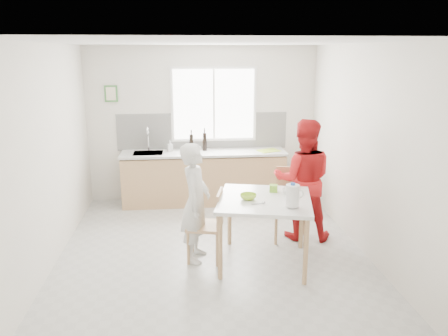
# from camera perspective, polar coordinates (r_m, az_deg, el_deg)

# --- Properties ---
(ground) EXTENTS (4.50, 4.50, 0.00)m
(ground) POSITION_cam_1_polar(r_m,az_deg,el_deg) (6.00, -1.57, -10.65)
(ground) COLOR #B7B7B2
(ground) RESTS_ON ground
(room_shell) EXTENTS (4.50, 4.50, 4.50)m
(room_shell) POSITION_cam_1_polar(r_m,az_deg,el_deg) (5.49, -1.69, 5.03)
(room_shell) COLOR silver
(room_shell) RESTS_ON ground
(window) EXTENTS (1.50, 0.06, 1.30)m
(window) POSITION_cam_1_polar(r_m,az_deg,el_deg) (7.70, -1.34, 8.31)
(window) COLOR white
(window) RESTS_ON room_shell
(backsplash) EXTENTS (3.00, 0.02, 0.65)m
(backsplash) POSITION_cam_1_polar(r_m,az_deg,el_deg) (7.77, -2.80, 4.81)
(backsplash) COLOR white
(backsplash) RESTS_ON room_shell
(picture_frame) EXTENTS (0.22, 0.03, 0.28)m
(picture_frame) POSITION_cam_1_polar(r_m,az_deg,el_deg) (7.75, -14.54, 9.38)
(picture_frame) COLOR #3C7B38
(picture_frame) RESTS_ON room_shell
(kitchen_counter) EXTENTS (2.84, 0.64, 1.37)m
(kitchen_counter) POSITION_cam_1_polar(r_m,az_deg,el_deg) (7.67, -2.65, -1.51)
(kitchen_counter) COLOR tan
(kitchen_counter) RESTS_ON ground
(dining_table) EXTENTS (1.32, 1.32, 0.85)m
(dining_table) POSITION_cam_1_polar(r_m,az_deg,el_deg) (5.40, 5.34, -4.86)
(dining_table) COLOR white
(dining_table) RESTS_ON ground
(chair_left) EXTENTS (0.51, 0.51, 0.92)m
(chair_left) POSITION_cam_1_polar(r_m,az_deg,el_deg) (5.55, -1.82, -7.10)
(chair_left) COLOR tan
(chair_left) RESTS_ON ground
(chair_far) EXTENTS (0.56, 0.56, 1.01)m
(chair_far) POSITION_cam_1_polar(r_m,az_deg,el_deg) (6.25, 8.76, -4.20)
(chair_far) COLOR tan
(chair_far) RESTS_ON ground
(person_white) EXTENTS (0.48, 0.62, 1.52)m
(person_white) POSITION_cam_1_polar(r_m,az_deg,el_deg) (5.49, -3.73, -4.55)
(person_white) COLOR silver
(person_white) RESTS_ON ground
(person_red) EXTENTS (0.95, 0.81, 1.71)m
(person_red) POSITION_cam_1_polar(r_m,az_deg,el_deg) (6.20, 10.28, -1.53)
(person_red) COLOR red
(person_red) RESTS_ON ground
(bowl_green) EXTENTS (0.24, 0.24, 0.06)m
(bowl_green) POSITION_cam_1_polar(r_m,az_deg,el_deg) (5.32, 3.19, -3.76)
(bowl_green) COLOR #9FCF2F
(bowl_green) RESTS_ON dining_table
(bowl_white) EXTENTS (0.24, 0.24, 0.05)m
(bowl_white) POSITION_cam_1_polar(r_m,az_deg,el_deg) (5.60, 8.52, -3.01)
(bowl_white) COLOR white
(bowl_white) RESTS_ON dining_table
(milk_jug) EXTENTS (0.22, 0.16, 0.28)m
(milk_jug) POSITION_cam_1_polar(r_m,az_deg,el_deg) (5.06, 8.97, -3.52)
(milk_jug) COLOR white
(milk_jug) RESTS_ON dining_table
(green_box) EXTENTS (0.12, 0.12, 0.09)m
(green_box) POSITION_cam_1_polar(r_m,az_deg,el_deg) (5.62, 6.48, -2.66)
(green_box) COLOR #7CBF2C
(green_box) RESTS_ON dining_table
(spoon) EXTENTS (0.16, 0.03, 0.01)m
(spoon) POSITION_cam_1_polar(r_m,az_deg,el_deg) (5.16, 4.39, -4.63)
(spoon) COLOR #A5A5AA
(spoon) RESTS_ON dining_table
(cutting_board) EXTENTS (0.42, 0.36, 0.01)m
(cutting_board) POSITION_cam_1_polar(r_m,az_deg,el_deg) (7.63, 5.85, 2.28)
(cutting_board) COLOR #B4D932
(cutting_board) RESTS_ON kitchen_counter
(wine_bottle_a) EXTENTS (0.07, 0.07, 0.32)m
(wine_bottle_a) POSITION_cam_1_polar(r_m,az_deg,el_deg) (7.60, -2.54, 3.47)
(wine_bottle_a) COLOR black
(wine_bottle_a) RESTS_ON kitchen_counter
(wine_bottle_b) EXTENTS (0.07, 0.07, 0.30)m
(wine_bottle_b) POSITION_cam_1_polar(r_m,az_deg,el_deg) (7.56, -4.28, 3.32)
(wine_bottle_b) COLOR black
(wine_bottle_b) RESTS_ON kitchen_counter
(jar_amber) EXTENTS (0.06, 0.06, 0.16)m
(jar_amber) POSITION_cam_1_polar(r_m,az_deg,el_deg) (7.67, -2.59, 2.97)
(jar_amber) COLOR #985F21
(jar_amber) RESTS_ON kitchen_counter
(soap_bottle) EXTENTS (0.11, 0.11, 0.19)m
(soap_bottle) POSITION_cam_1_polar(r_m,az_deg,el_deg) (7.61, -7.07, 2.88)
(soap_bottle) COLOR #999999
(soap_bottle) RESTS_ON kitchen_counter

